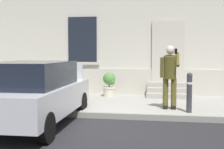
{
  "coord_description": "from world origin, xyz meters",
  "views": [
    {
      "loc": [
        1.5,
        -6.8,
        1.71
      ],
      "look_at": [
        0.05,
        1.6,
        1.1
      ],
      "focal_mm": 49.39,
      "sensor_mm": 36.0,
      "label": 1
    }
  ],
  "objects_px": {
    "bollard_near_person": "(189,91)",
    "planter_terracotta": "(55,82)",
    "hatchback_car_silver": "(34,92)",
    "planter_cream": "(109,84)",
    "person_on_phone": "(170,73)"
  },
  "relations": [
    {
      "from": "hatchback_car_silver",
      "to": "planter_cream",
      "type": "relative_size",
      "value": 4.78
    },
    {
      "from": "planter_terracotta",
      "to": "planter_cream",
      "type": "xyz_separation_m",
      "value": [
        2.16,
        -0.34,
        0.0
      ]
    },
    {
      "from": "hatchback_car_silver",
      "to": "planter_cream",
      "type": "bearing_deg",
      "value": 74.25
    },
    {
      "from": "hatchback_car_silver",
      "to": "planter_cream",
      "type": "height_order",
      "value": "hatchback_car_silver"
    },
    {
      "from": "hatchback_car_silver",
      "to": "planter_terracotta",
      "type": "height_order",
      "value": "hatchback_car_silver"
    },
    {
      "from": "hatchback_car_silver",
      "to": "bollard_near_person",
      "type": "bearing_deg",
      "value": 20.89
    },
    {
      "from": "person_on_phone",
      "to": "bollard_near_person",
      "type": "bearing_deg",
      "value": -46.7
    },
    {
      "from": "person_on_phone",
      "to": "planter_terracotta",
      "type": "relative_size",
      "value": 2.03
    },
    {
      "from": "hatchback_car_silver",
      "to": "planter_terracotta",
      "type": "bearing_deg",
      "value": 104.01
    },
    {
      "from": "bollard_near_person",
      "to": "planter_terracotta",
      "type": "distance_m",
      "value": 5.51
    },
    {
      "from": "bollard_near_person",
      "to": "planter_terracotta",
      "type": "xyz_separation_m",
      "value": [
        -4.72,
        2.84,
        -0.11
      ]
    },
    {
      "from": "planter_cream",
      "to": "bollard_near_person",
      "type": "bearing_deg",
      "value": -44.34
    },
    {
      "from": "bollard_near_person",
      "to": "person_on_phone",
      "type": "bearing_deg",
      "value": 142.97
    },
    {
      "from": "bollard_near_person",
      "to": "person_on_phone",
      "type": "xyz_separation_m",
      "value": [
        -0.5,
        0.38,
        0.44
      ]
    },
    {
      "from": "bollard_near_person",
      "to": "planter_cream",
      "type": "bearing_deg",
      "value": 135.66
    }
  ]
}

